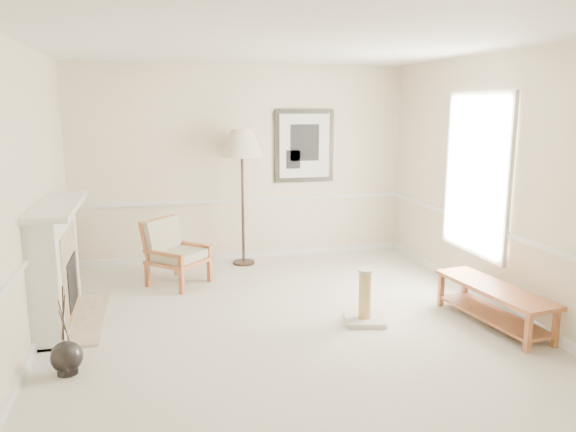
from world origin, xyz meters
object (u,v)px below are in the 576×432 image
at_px(armchair, 172,249).
at_px(scratching_post, 365,306).
at_px(floor_vase, 67,358).
at_px(floor_lamp, 242,147).
at_px(bench, 494,299).

distance_m(armchair, scratching_post, 2.72).
relative_size(floor_vase, floor_lamp, 0.41).
bearing_deg(floor_lamp, floor_vase, -123.84).
bearing_deg(armchair, floor_vase, -159.64).
bearing_deg(bench, floor_lamp, 126.80).
xyz_separation_m(floor_lamp, bench, (2.21, -2.95, -1.44)).
distance_m(bench, scratching_post, 1.36).
height_order(floor_vase, bench, floor_vase).
height_order(floor_lamp, bench, floor_lamp).
distance_m(floor_vase, scratching_post, 3.00).
xyz_separation_m(armchair, scratching_post, (1.95, -1.88, -0.28)).
relative_size(floor_vase, bench, 0.53).
xyz_separation_m(floor_lamp, scratching_post, (0.90, -2.56, -1.54)).
bearing_deg(armchair, floor_lamp, -13.64).
bearing_deg(bench, scratching_post, 163.48).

